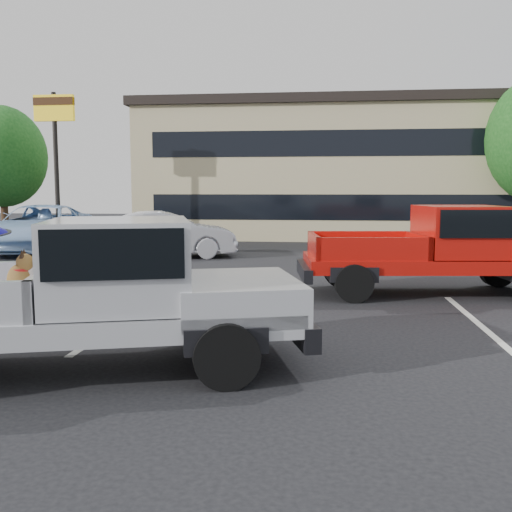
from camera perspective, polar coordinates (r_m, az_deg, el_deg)
The scene contains 11 objects.
ground at distance 7.92m, azimuth 3.78°, elevation -9.76°, with size 90.00×90.00×0.00m, color black.
stripe_left at distance 10.40m, azimuth -12.52°, elevation -5.92°, with size 0.12×5.00×0.01m, color silver.
stripe_right at distance 10.20m, azimuth 21.54°, elevation -6.47°, with size 0.12×5.00×0.01m, color silver.
motel_building at distance 28.64m, azimuth 9.88°, elevation 8.46°, with size 20.40×8.40×6.30m.
motel_sign at distance 24.06m, azimuth -19.48°, elevation 12.01°, with size 1.60×0.22×6.00m.
tree_left at distance 28.51m, azimuth -24.08°, elevation 9.06°, with size 3.96×3.96×6.02m.
tree_back at distance 32.17m, azimuth 16.85°, elevation 10.22°, with size 4.68×4.68×7.11m.
silver_pickup at distance 7.26m, azimuth -15.22°, elevation -2.97°, with size 6.01×3.47×2.06m.
red_pickup at distance 12.91m, azimuth 19.04°, elevation 0.95°, with size 5.95×2.64×1.90m.
silver_sedan at distance 19.15m, azimuth -9.04°, elevation 2.14°, with size 1.62×4.65×1.53m, color #B5B6BD.
blue_suv at distance 22.34m, azimuth -20.73°, elevation 2.63°, with size 2.81×6.09×1.69m, color #98BAE2.
Camera 1 is at (0.34, -7.59, 2.23)m, focal length 40.00 mm.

